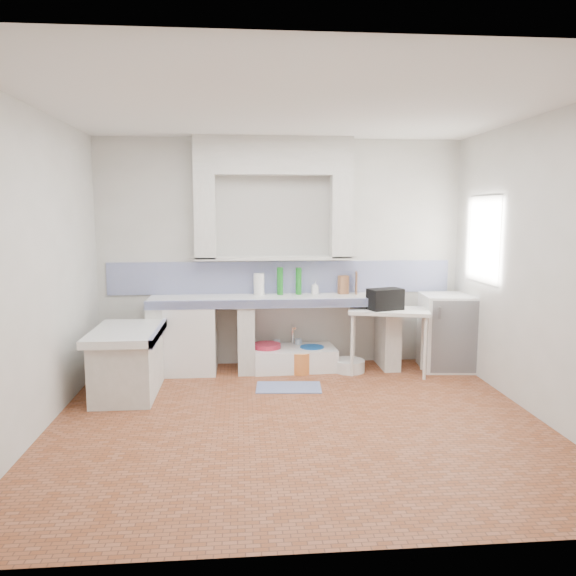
{
  "coord_description": "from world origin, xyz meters",
  "views": [
    {
      "loc": [
        -0.5,
        -4.86,
        1.91
      ],
      "look_at": [
        0.0,
        1.0,
        1.1
      ],
      "focal_mm": 34.45,
      "sensor_mm": 36.0,
      "label": 1
    }
  ],
  "objects": [
    {
      "name": "green_bottle_a",
      "position": [
        -0.03,
        1.85,
        1.07
      ],
      "size": [
        0.09,
        0.09,
        0.34
      ],
      "primitive_type": "cylinder",
      "rotation": [
        0.0,
        0.0,
        -0.3
      ],
      "color": "#1A6F1F",
      "rests_on": "counter_slab"
    },
    {
      "name": "peninsula_lip",
      "position": [
        -1.37,
        0.9,
        0.66
      ],
      "size": [
        0.04,
        1.1,
        0.1
      ],
      "primitive_type": "cube",
      "color": "navy",
      "rests_on": "ground"
    },
    {
      "name": "bucket_blue",
      "position": [
        0.35,
        1.68,
        0.14
      ],
      "size": [
        0.34,
        0.34,
        0.28
      ],
      "primitive_type": "cylinder",
      "rotation": [
        0.0,
        0.0,
        0.15
      ],
      "color": "#0C54B4",
      "rests_on": "ground"
    },
    {
      "name": "wall_right",
      "position": [
        2.25,
        0.0,
        1.4
      ],
      "size": [
        0.0,
        4.5,
        4.5
      ],
      "primitive_type": "plane",
      "rotation": [
        1.57,
        0.0,
        -1.57
      ],
      "color": "silver",
      "rests_on": "ground"
    },
    {
      "name": "counter_slab",
      "position": [
        -0.1,
        1.7,
        0.86
      ],
      "size": [
        3.0,
        0.6,
        0.08
      ],
      "primitive_type": "cube",
      "color": "white",
      "rests_on": "ground"
    },
    {
      "name": "fridge",
      "position": [
        1.99,
        1.56,
        0.46
      ],
      "size": [
        0.65,
        0.65,
        0.92
      ],
      "primitive_type": "cube",
      "rotation": [
        0.0,
        0.0,
        -0.1
      ],
      "color": "white",
      "rests_on": "ground"
    },
    {
      "name": "cutting_board",
      "position": [
        0.93,
        1.85,
        1.04
      ],
      "size": [
        0.05,
        0.2,
        0.27
      ],
      "primitive_type": "cube",
      "rotation": [
        0.0,
        0.0,
        -0.16
      ],
      "color": "#8E5D39",
      "rests_on": "counter_slab"
    },
    {
      "name": "basin_white",
      "position": [
        0.79,
        1.52,
        0.07
      ],
      "size": [
        0.47,
        0.47,
        0.14
      ],
      "primitive_type": "cylinder",
      "rotation": [
        0.0,
        0.0,
        0.36
      ],
      "color": "white",
      "rests_on": "ground"
    },
    {
      "name": "black_bag",
      "position": [
        1.18,
        1.41,
        0.9
      ],
      "size": [
        0.44,
        0.33,
        0.25
      ],
      "primitive_type": "cube",
      "rotation": [
        0.0,
        0.0,
        0.3
      ],
      "color": "black",
      "rests_on": "side_table"
    },
    {
      "name": "sink",
      "position": [
        0.14,
        1.69,
        0.12
      ],
      "size": [
        1.02,
        0.59,
        0.24
      ],
      "primitive_type": "cube",
      "rotation": [
        0.0,
        0.0,
        0.05
      ],
      "color": "white",
      "rests_on": "ground"
    },
    {
      "name": "knife_block",
      "position": [
        0.76,
        1.85,
        1.01
      ],
      "size": [
        0.13,
        0.12,
        0.23
      ],
      "primitive_type": "cube",
      "rotation": [
        0.0,
        0.0,
        0.24
      ],
      "color": "#8E5D39",
      "rests_on": "counter_slab"
    },
    {
      "name": "alcove_mass",
      "position": [
        -0.1,
        1.88,
        2.58
      ],
      "size": [
        1.9,
        0.25,
        0.45
      ],
      "primitive_type": "cube",
      "color": "silver",
      "rests_on": "ground"
    },
    {
      "name": "floor",
      "position": [
        0.0,
        0.0,
        0.0
      ],
      "size": [
        4.5,
        4.5,
        0.0
      ],
      "primitive_type": "plane",
      "color": "brown",
      "rests_on": "ground"
    },
    {
      "name": "lace_valance",
      "position": [
        2.28,
        1.2,
        1.98
      ],
      "size": [
        0.01,
        0.84,
        0.24
      ],
      "primitive_type": "cube",
      "color": "white",
      "rests_on": "ground"
    },
    {
      "name": "wall_front",
      "position": [
        0.0,
        -2.0,
        1.4
      ],
      "size": [
        4.5,
        0.0,
        4.5
      ],
      "primitive_type": "plane",
      "rotation": [
        -1.57,
        0.0,
        0.0
      ],
      "color": "silver",
      "rests_on": "ground"
    },
    {
      "name": "water_bottle_b",
      "position": [
        0.2,
        1.85,
        0.17
      ],
      "size": [
        0.09,
        0.09,
        0.34
      ],
      "primitive_type": "cylinder",
      "rotation": [
        0.0,
        0.0,
        0.05
      ],
      "color": "silver",
      "rests_on": "ground"
    },
    {
      "name": "rug",
      "position": [
        0.0,
        0.96,
        0.01
      ],
      "size": [
        0.74,
        0.46,
        0.01
      ],
      "primitive_type": "cube",
      "rotation": [
        0.0,
        0.0,
        -0.08
      ],
      "color": "#2A3D93",
      "rests_on": "ground"
    },
    {
      "name": "peninsula_top",
      "position": [
        -1.7,
        0.9,
        0.66
      ],
      "size": [
        0.7,
        1.1,
        0.08
      ],
      "primitive_type": "cube",
      "color": "white",
      "rests_on": "ground"
    },
    {
      "name": "wall_back",
      "position": [
        0.0,
        2.0,
        1.4
      ],
      "size": [
        4.5,
        0.0,
        4.5
      ],
      "primitive_type": "plane",
      "rotation": [
        1.57,
        0.0,
        0.0
      ],
      "color": "silver",
      "rests_on": "ground"
    },
    {
      "name": "bucket_orange",
      "position": [
        0.19,
        1.53,
        0.13
      ],
      "size": [
        0.29,
        0.29,
        0.26
      ],
      "primitive_type": "cylinder",
      "rotation": [
        0.0,
        0.0,
        -0.07
      ],
      "color": "orange",
      "rests_on": "ground"
    },
    {
      "name": "ceiling",
      "position": [
        0.0,
        0.0,
        2.8
      ],
      "size": [
        4.5,
        4.5,
        0.0
      ],
      "primitive_type": "plane",
      "rotation": [
        3.14,
        0.0,
        0.0
      ],
      "color": "silver",
      "rests_on": "ground"
    },
    {
      "name": "stove",
      "position": [
        -1.1,
        1.69,
        0.42
      ],
      "size": [
        0.59,
        0.57,
        0.84
      ],
      "primitive_type": "cube",
      "rotation": [
        0.0,
        0.0,
        -0.0
      ],
      "color": "white",
      "rests_on": "ground"
    },
    {
      "name": "counter_pier_left",
      "position": [
        -1.5,
        1.7,
        0.41
      ],
      "size": [
        0.2,
        0.55,
        0.82
      ],
      "primitive_type": "cube",
      "color": "silver",
      "rests_on": "ground"
    },
    {
      "name": "wall_left",
      "position": [
        -2.25,
        0.0,
        1.4
      ],
      "size": [
        0.0,
        4.5,
        4.5
      ],
      "primitive_type": "plane",
      "rotation": [
        1.57,
        0.0,
        1.57
      ],
      "color": "silver",
      "rests_on": "ground"
    },
    {
      "name": "counter_pier_right",
      "position": [
        1.3,
        1.7,
        0.41
      ],
      "size": [
        0.2,
        0.55,
        0.82
      ],
      "primitive_type": "cube",
      "color": "silver",
      "rests_on": "ground"
    },
    {
      "name": "green_bottle_b",
      "position": [
        0.2,
        1.85,
        1.07
      ],
      "size": [
        0.1,
        0.1,
        0.33
      ],
      "primitive_type": "cylinder",
      "rotation": [
        0.0,
        0.0,
        0.43
      ],
      "color": "#1A6F1F",
      "rests_on": "counter_slab"
    },
    {
      "name": "counter_pier_mid",
      "position": [
        -0.45,
        1.7,
        0.41
      ],
      "size": [
        0.2,
        0.55,
        0.82
      ],
      "primitive_type": "cube",
      "color": "silver",
      "rests_on": "ground"
    },
    {
      "name": "water_bottle_a",
      "position": [
        -0.07,
        1.85,
        0.17
      ],
      "size": [
        0.11,
        0.11,
        0.33
      ],
      "primitive_type": "cylinder",
      "rotation": [
        0.0,
        0.0,
        0.28
      ],
      "color": "silver",
      "rests_on": "ground"
    },
    {
      "name": "counter_lip",
      "position": [
        -0.1,
        1.42,
        0.86
      ],
      "size": [
        3.0,
        0.04,
        0.1
      ],
      "primitive_type": "cube",
      "color": "navy",
      "rests_on": "ground"
    },
    {
      "name": "side_table",
      "position": [
        1.23,
        1.43,
        0.39
      ],
      "size": [
        1.03,
        0.73,
        0.04
      ],
      "primitive_type": "cube",
      "rotation": [
        0.0,
        0.0,
        -0.25
      ],
      "color": "white",
      "rests_on": "ground"
    },
    {
      "name": "paper_towel",
      "position": [
        -0.29,
        1.85,
        1.03
      ],
      "size": [
        0.17,
        0.17,
        0.27
      ],
      "primitive_type": "cylinder",
      "rotation": [
        0.0,
        0.0,
        -0.29
      ],
      "color": "white",
      "rests_on": "counter_slab"
    },
    {
      "name": "backsplash",
      "position": [
        0.0,
        1.99,
        1.1
      ],
      "size": [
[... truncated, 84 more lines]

